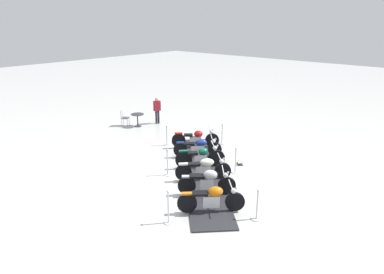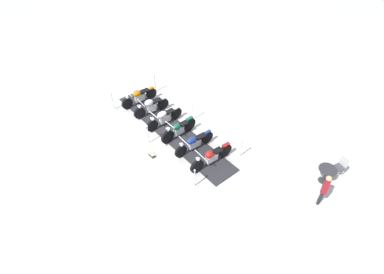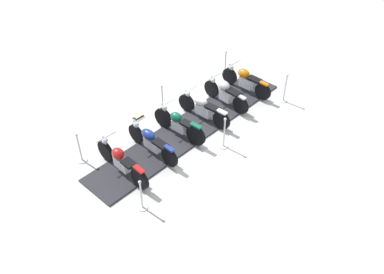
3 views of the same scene
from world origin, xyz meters
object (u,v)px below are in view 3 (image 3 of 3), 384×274
at_px(motorcycle_cream, 203,108).
at_px(motorcycle_forest, 179,124).
at_px(stanchion_right_front, 225,67).
at_px(stanchion_left_mid, 224,137).
at_px(info_placard, 138,116).
at_px(motorcycle_chrome, 225,93).
at_px(motorcycle_navy, 151,141).
at_px(stanchion_right_mid, 163,103).
at_px(stanchion_left_front, 285,92).
at_px(stanchion_right_rear, 80,152).
at_px(motorcycle_maroon, 121,161).
at_px(stanchion_left_rear, 142,199).
at_px(motorcycle_copper, 245,80).

bearing_deg(motorcycle_cream, motorcycle_forest, 88.92).
relative_size(motorcycle_forest, stanchion_right_front, 1.58).
height_order(stanchion_left_mid, info_placard, stanchion_left_mid).
relative_size(motorcycle_chrome, motorcycle_navy, 0.98).
bearing_deg(stanchion_left_mid, stanchion_right_front, -95.54).
bearing_deg(stanchion_right_mid, motorcycle_cream, 159.51).
relative_size(stanchion_left_front, stanchion_right_rear, 1.08).
distance_m(motorcycle_chrome, stanchion_left_mid, 2.29).
bearing_deg(motorcycle_maroon, motorcycle_chrome, -87.31).
bearing_deg(stanchion_right_mid, motorcycle_chrome, -171.41).
xyz_separation_m(motorcycle_forest, stanchion_right_rear, (2.99, 1.11, -0.16)).
height_order(motorcycle_forest, stanchion_left_rear, motorcycle_forest).
distance_m(stanchion_left_mid, info_placard, 3.29).
xyz_separation_m(stanchion_right_mid, info_placard, (0.86, 0.33, -0.31)).
bearing_deg(motorcycle_copper, stanchion_left_front, -160.30).
height_order(motorcycle_cream, stanchion_left_front, stanchion_left_front).
bearing_deg(motorcycle_cream, motorcycle_copper, -91.60).
bearing_deg(stanchion_left_rear, motorcycle_navy, -93.91).
height_order(motorcycle_copper, info_placard, motorcycle_copper).
height_order(stanchion_left_front, stanchion_right_rear, stanchion_left_front).
bearing_deg(motorcycle_navy, stanchion_left_rear, 132.37).
bearing_deg(motorcycle_maroon, stanchion_right_rear, 22.55).
bearing_deg(stanchion_left_rear, stanchion_right_rear, -44.22).
bearing_deg(stanchion_right_rear, motorcycle_forest, -159.65).
height_order(stanchion_left_front, info_placard, stanchion_left_front).
distance_m(motorcycle_navy, stanchion_right_mid, 2.25).
relative_size(motorcycle_chrome, info_placard, 3.89).
relative_size(motorcycle_forest, motorcycle_maroon, 0.93).
distance_m(stanchion_left_rear, stanchion_right_front, 7.49).
bearing_deg(info_placard, motorcycle_chrome, -33.61).
distance_m(motorcycle_chrome, motorcycle_cream, 1.20).
relative_size(stanchion_right_mid, info_placard, 2.64).
height_order(motorcycle_copper, stanchion_right_mid, stanchion_right_mid).
distance_m(motorcycle_forest, stanchion_right_front, 4.30).
height_order(motorcycle_cream, stanchion_right_mid, stanchion_right_mid).
distance_m(motorcycle_cream, stanchion_right_mid, 1.49).
bearing_deg(motorcycle_chrome, motorcycle_navy, 94.36).
bearing_deg(stanchion_left_mid, stanchion_left_rear, 45.78).
xyz_separation_m(motorcycle_maroon, info_placard, (-0.25, -2.76, -0.44)).
distance_m(motorcycle_cream, stanchion_right_rear, 4.30).
bearing_deg(motorcycle_maroon, stanchion_left_rear, 163.83).
distance_m(motorcycle_chrome, stanchion_left_front, 2.20).
bearing_deg(stanchion_left_mid, info_placard, -29.42).
xyz_separation_m(motorcycle_maroon, stanchion_right_front, (-3.53, -5.58, -0.18)).
bearing_deg(stanchion_left_front, stanchion_right_front, -44.22).
relative_size(motorcycle_maroon, info_placard, 4.22).
bearing_deg(stanchion_right_front, stanchion_left_rear, 67.59).
distance_m(motorcycle_copper, stanchion_right_front, 1.46).
bearing_deg(motorcycle_maroon, motorcycle_forest, -87.51).
relative_size(stanchion_left_front, stanchion_right_mid, 1.03).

